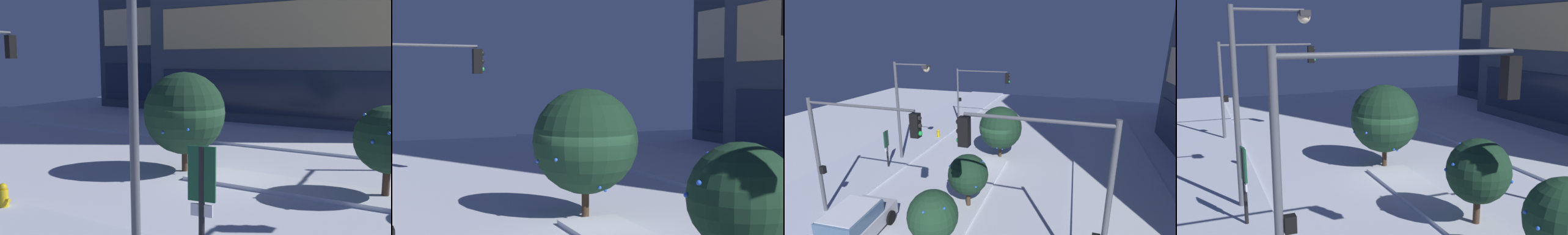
# 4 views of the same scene
# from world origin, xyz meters

# --- Properties ---
(ground) EXTENTS (52.00, 52.00, 0.00)m
(ground) POSITION_xyz_m (0.00, 0.00, 0.00)
(ground) COLOR silver
(curb_strip_near) EXTENTS (52.00, 5.20, 0.14)m
(curb_strip_near) POSITION_xyz_m (0.00, -8.12, 0.07)
(curb_strip_near) COLOR silver
(curb_strip_near) RESTS_ON ground
(curb_strip_far) EXTENTS (52.00, 5.20, 0.14)m
(curb_strip_far) POSITION_xyz_m (0.00, 8.12, 0.07)
(curb_strip_far) COLOR silver
(curb_strip_far) RESTS_ON ground
(median_strip) EXTENTS (9.00, 1.80, 0.14)m
(median_strip) POSITION_xyz_m (3.98, 0.05, 0.07)
(median_strip) COLOR silver
(median_strip) RESTS_ON ground
(car_near) EXTENTS (4.50, 2.38, 1.49)m
(car_near) POSITION_xyz_m (9.91, -3.54, 0.71)
(car_near) COLOR #B7B7C1
(car_near) RESTS_ON ground
(traffic_light_corner_near_left) EXTENTS (0.32, 5.59, 5.60)m
(traffic_light_corner_near_left) POSITION_xyz_m (-9.01, -4.07, 3.93)
(traffic_light_corner_near_left) COLOR #565960
(traffic_light_corner_near_left) RESTS_ON ground
(traffic_light_corner_far_right) EXTENTS (0.32, 4.96, 6.32)m
(traffic_light_corner_far_right) POSITION_xyz_m (9.96, 4.46, 4.36)
(traffic_light_corner_far_right) COLOR #565960
(traffic_light_corner_far_right) RESTS_ON ground
(traffic_light_corner_near_right) EXTENTS (0.32, 5.83, 5.92)m
(traffic_light_corner_near_right) POSITION_xyz_m (8.66, -4.02, 4.15)
(traffic_light_corner_near_right) COLOR #565960
(traffic_light_corner_near_right) RESTS_ON ground
(street_lamp_arched) EXTENTS (0.56, 2.72, 7.02)m
(street_lamp_arched) POSITION_xyz_m (1.67, -5.67, 4.62)
(street_lamp_arched) COLOR #565960
(street_lamp_arched) RESTS_ON ground
(fire_hydrant) EXTENTS (0.48, 0.26, 0.82)m
(fire_hydrant) POSITION_xyz_m (-3.37, -5.94, 0.39)
(fire_hydrant) COLOR gold
(fire_hydrant) RESTS_ON ground
(parking_info_sign) EXTENTS (0.55, 0.14, 2.64)m
(parking_info_sign) POSITION_xyz_m (3.24, -6.45, 1.68)
(parking_info_sign) COLOR black
(parking_info_sign) RESTS_ON ground
(decorated_tree_median) EXTENTS (2.06, 2.06, 2.91)m
(decorated_tree_median) POSITION_xyz_m (5.98, 0.35, 1.87)
(decorated_tree_median) COLOR #473323
(decorated_tree_median) RESTS_ON ground
(decorated_tree_left_of_median) EXTENTS (2.01, 2.06, 2.82)m
(decorated_tree_left_of_median) POSITION_xyz_m (9.61, 0.23, 1.81)
(decorated_tree_left_of_median) COLOR #473323
(decorated_tree_left_of_median) RESTS_ON ground
(decorated_tree_right_of_median) EXTENTS (3.10, 3.10, 3.80)m
(decorated_tree_right_of_median) POSITION_xyz_m (-1.09, 0.26, 2.25)
(decorated_tree_right_of_median) COLOR #473323
(decorated_tree_right_of_median) RESTS_ON ground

